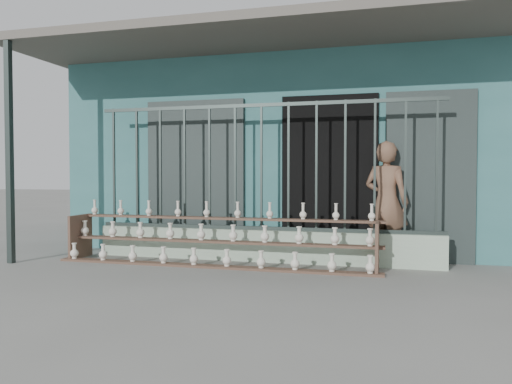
# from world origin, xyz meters

# --- Properties ---
(ground) EXTENTS (60.00, 60.00, 0.00)m
(ground) POSITION_xyz_m (0.00, 0.00, 0.00)
(ground) COLOR slate
(workshop_building) EXTENTS (7.40, 6.60, 3.21)m
(workshop_building) POSITION_xyz_m (0.00, 4.23, 1.62)
(workshop_building) COLOR #316869
(workshop_building) RESTS_ON ground
(parapet_wall) EXTENTS (5.00, 0.20, 0.45)m
(parapet_wall) POSITION_xyz_m (0.00, 1.30, 0.23)
(parapet_wall) COLOR #A6C1A6
(parapet_wall) RESTS_ON ground
(security_fence) EXTENTS (5.00, 0.04, 1.80)m
(security_fence) POSITION_xyz_m (-0.00, 1.30, 1.35)
(security_fence) COLOR #283330
(security_fence) RESTS_ON parapet_wall
(shelf_rack) EXTENTS (4.50, 0.68, 0.85)m
(shelf_rack) POSITION_xyz_m (-0.53, 0.89, 0.36)
(shelf_rack) COLOR brown
(shelf_rack) RESTS_ON ground
(elderly_woman) EXTENTS (0.72, 0.59, 1.70)m
(elderly_woman) POSITION_xyz_m (1.72, 1.65, 0.85)
(elderly_woman) COLOR brown
(elderly_woman) RESTS_ON ground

